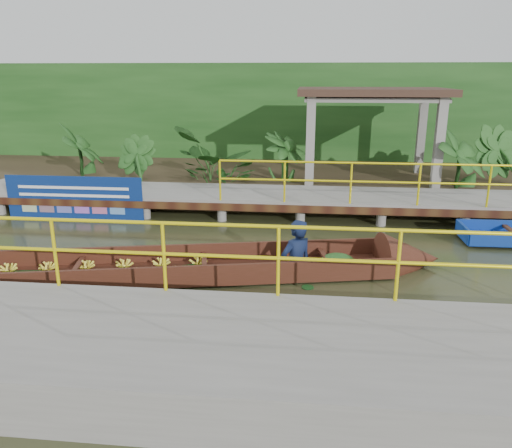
# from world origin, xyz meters

# --- Properties ---
(ground) EXTENTS (80.00, 80.00, 0.00)m
(ground) POSITION_xyz_m (0.00, 0.00, 0.00)
(ground) COLOR #2A2E17
(ground) RESTS_ON ground
(land_strip) EXTENTS (30.00, 8.00, 0.45)m
(land_strip) POSITION_xyz_m (0.00, 7.50, 0.23)
(land_strip) COLOR #2D2416
(land_strip) RESTS_ON ground
(far_dock) EXTENTS (16.00, 2.06, 1.66)m
(far_dock) POSITION_xyz_m (0.02, 3.43, 0.48)
(far_dock) COLOR slate
(far_dock) RESTS_ON ground
(near_dock) EXTENTS (18.00, 2.40, 1.73)m
(near_dock) POSITION_xyz_m (1.00, -4.20, 0.30)
(near_dock) COLOR slate
(near_dock) RESTS_ON ground
(pavilion) EXTENTS (4.40, 3.00, 3.00)m
(pavilion) POSITION_xyz_m (3.00, 6.30, 2.82)
(pavilion) COLOR slate
(pavilion) RESTS_ON ground
(foliage_backdrop) EXTENTS (30.00, 0.80, 4.00)m
(foliage_backdrop) POSITION_xyz_m (0.00, 10.00, 2.00)
(foliage_backdrop) COLOR #184014
(foliage_backdrop) RESTS_ON ground
(vendor_boat) EXTENTS (11.37, 3.45, 2.34)m
(vendor_boat) POSITION_xyz_m (-1.55, -1.11, 0.25)
(vendor_boat) COLOR #391B0F
(vendor_boat) RESTS_ON ground
(blue_banner) EXTENTS (3.62, 0.04, 1.13)m
(blue_banner) POSITION_xyz_m (-4.80, 2.48, 0.56)
(blue_banner) COLOR navy
(blue_banner) RESTS_ON ground
(tropical_plants) EXTENTS (14.35, 1.35, 1.69)m
(tropical_plants) POSITION_xyz_m (0.18, 5.30, 1.30)
(tropical_plants) COLOR #184014
(tropical_plants) RESTS_ON ground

